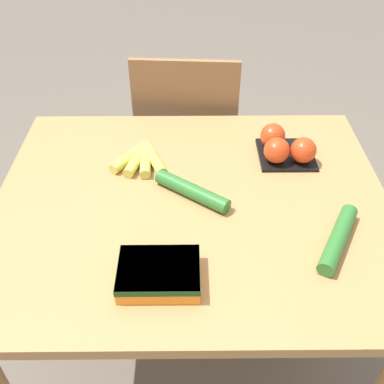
# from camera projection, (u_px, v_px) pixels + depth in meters

# --- Properties ---
(ground_plane) EXTENTS (12.00, 12.00, 0.00)m
(ground_plane) POSITION_uv_depth(u_px,v_px,m) (192.00, 350.00, 1.73)
(ground_plane) COLOR #665B51
(dining_table) EXTENTS (1.09, 0.91, 0.77)m
(dining_table) POSITION_uv_depth(u_px,v_px,m) (192.00, 230.00, 1.31)
(dining_table) COLOR #B27F4C
(dining_table) RESTS_ON ground_plane
(chair) EXTENTS (0.45, 0.43, 0.94)m
(chair) POSITION_uv_depth(u_px,v_px,m) (188.00, 151.00, 1.90)
(chair) COLOR #8E6642
(chair) RESTS_ON ground_plane
(banana_bunch) EXTENTS (0.17, 0.17, 0.03)m
(banana_bunch) POSITION_uv_depth(u_px,v_px,m) (142.00, 158.00, 1.36)
(banana_bunch) COLOR brown
(banana_bunch) RESTS_ON dining_table
(tomato_pack) EXTENTS (0.17, 0.17, 0.09)m
(tomato_pack) POSITION_uv_depth(u_px,v_px,m) (284.00, 147.00, 1.36)
(tomato_pack) COLOR black
(tomato_pack) RESTS_ON dining_table
(carrot_bag) EXTENTS (0.18, 0.14, 0.05)m
(carrot_bag) POSITION_uv_depth(u_px,v_px,m) (159.00, 273.00, 1.00)
(carrot_bag) COLOR orange
(carrot_bag) RESTS_ON dining_table
(cucumber_near) EXTENTS (0.21, 0.17, 0.04)m
(cucumber_near) POSITION_uv_depth(u_px,v_px,m) (191.00, 191.00, 1.23)
(cucumber_near) COLOR #2D702D
(cucumber_near) RESTS_ON dining_table
(cucumber_far) EXTENTS (0.15, 0.22, 0.04)m
(cucumber_far) POSITION_uv_depth(u_px,v_px,m) (338.00, 238.00, 1.09)
(cucumber_far) COLOR #2D702D
(cucumber_far) RESTS_ON dining_table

